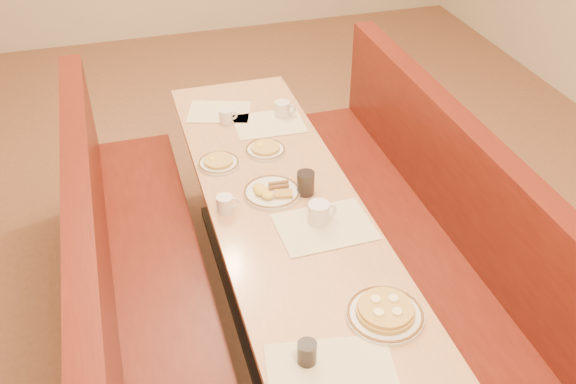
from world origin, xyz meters
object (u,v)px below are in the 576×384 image
object	(u,v)px
booth_right	(414,233)
coffee_mug_b	(225,204)
diner_table	(283,257)
pancake_plate	(385,313)
booth_left	(137,288)
coffee_mug_c	(283,109)
soda_tumbler_mid	(306,183)
coffee_mug_a	(320,213)
eggs_plate	(271,192)
coffee_mug_d	(226,116)
soda_tumbler_near	(307,353)

from	to	relation	value
booth_right	coffee_mug_b	bearing A→B (deg)	-178.34
diner_table	pancake_plate	world-z (taller)	pancake_plate
booth_left	diner_table	bearing A→B (deg)	0.00
coffee_mug_c	soda_tumbler_mid	bearing A→B (deg)	-81.40
pancake_plate	soda_tumbler_mid	size ratio (longest dim) A/B	2.55
coffee_mug_a	booth_left	bearing A→B (deg)	159.48
diner_table	pancake_plate	size ratio (longest dim) A/B	8.44
eggs_plate	coffee_mug_d	bearing A→B (deg)	94.60
coffee_mug_a	coffee_mug_b	xyz separation A→B (m)	(-0.38, 0.20, -0.01)
booth_left	coffee_mug_a	distance (m)	0.98
booth_right	pancake_plate	bearing A→B (deg)	-124.27
eggs_plate	soda_tumbler_mid	size ratio (longest dim) A/B	2.36
booth_left	soda_tumbler_mid	xyz separation A→B (m)	(0.85, 0.00, 0.45)
booth_left	eggs_plate	bearing A→B (deg)	3.09
diner_table	coffee_mug_b	distance (m)	0.50
diner_table	booth_right	bearing A→B (deg)	0.00
diner_table	coffee_mug_c	xyz separation A→B (m)	(0.22, 0.75, 0.42)
booth_right	coffee_mug_a	size ratio (longest dim) A/B	18.28
coffee_mug_a	coffee_mug_c	bearing A→B (deg)	78.13
pancake_plate	coffee_mug_d	xyz separation A→B (m)	(-0.26, 1.61, 0.02)
coffee_mug_d	diner_table	bearing A→B (deg)	-82.88
diner_table	pancake_plate	distance (m)	0.94
diner_table	coffee_mug_c	distance (m)	0.89
coffee_mug_c	soda_tumbler_near	world-z (taller)	soda_tumbler_near
eggs_plate	coffee_mug_a	world-z (taller)	coffee_mug_a
booth_left	eggs_plate	world-z (taller)	booth_left
coffee_mug_b	soda_tumbler_mid	distance (m)	0.39
booth_left	booth_right	xyz separation A→B (m)	(1.46, 0.00, 0.00)
pancake_plate	booth_left	bearing A→B (deg)	136.89
diner_table	booth_right	world-z (taller)	booth_right
booth_right	eggs_plate	xyz separation A→B (m)	(-0.78, 0.04, 0.41)
booth_right	coffee_mug_d	bearing A→B (deg)	137.28
coffee_mug_b	pancake_plate	bearing A→B (deg)	-61.84
pancake_plate	coffee_mug_a	world-z (taller)	coffee_mug_a
booth_right	coffee_mug_b	size ratio (longest dim) A/B	23.05
soda_tumbler_near	diner_table	bearing A→B (deg)	79.08
soda_tumbler_near	booth_right	bearing A→B (deg)	46.20
booth_right	eggs_plate	distance (m)	0.88
coffee_mug_d	eggs_plate	bearing A→B (deg)	-85.87
diner_table	coffee_mug_b	size ratio (longest dim) A/B	23.05
coffee_mug_c	coffee_mug_d	size ratio (longest dim) A/B	1.15
soda_tumbler_near	soda_tumbler_mid	xyz separation A→B (m)	(0.30, 0.96, 0.01)
eggs_plate	coffee_mug_b	size ratio (longest dim) A/B	2.52
booth_right	coffee_mug_c	world-z (taller)	booth_right
coffee_mug_d	soda_tumbler_mid	world-z (taller)	soda_tumbler_mid
pancake_plate	coffee_mug_a	xyz separation A→B (m)	(-0.05, 0.61, 0.03)
diner_table	soda_tumbler_mid	bearing A→B (deg)	1.51
booth_right	coffee_mug_b	xyz separation A→B (m)	(-1.01, -0.03, 0.43)
coffee_mug_d	soda_tumbler_mid	xyz separation A→B (m)	(0.22, -0.77, 0.02)
eggs_plate	coffee_mug_c	world-z (taller)	coffee_mug_c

